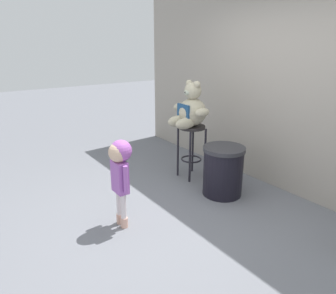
% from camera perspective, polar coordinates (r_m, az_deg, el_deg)
% --- Properties ---
extents(ground_plane, '(24.00, 24.00, 0.00)m').
position_cam_1_polar(ground_plane, '(3.66, 1.10, -13.72)').
color(ground_plane, slate).
extents(building_wall, '(6.14, 0.30, 3.44)m').
position_cam_1_polar(building_wall, '(4.50, 21.79, 14.26)').
color(building_wall, '#A1988C').
rests_on(building_wall, ground_plane).
extents(bar_stool_with_teddy, '(0.38, 0.38, 0.79)m').
position_cam_1_polar(bar_stool_with_teddy, '(4.66, 4.29, 1.10)').
color(bar_stool_with_teddy, black).
rests_on(bar_stool_with_teddy, ground_plane).
extents(teddy_bear, '(0.62, 0.56, 0.65)m').
position_cam_1_polar(teddy_bear, '(4.52, 4.11, 6.70)').
color(teddy_bear, '#B3AA8E').
rests_on(teddy_bear, bar_stool_with_teddy).
extents(child_walking, '(0.31, 0.25, 0.99)m').
position_cam_1_polar(child_walking, '(3.36, -8.65, -3.24)').
color(child_walking, '#D8A390').
rests_on(child_walking, ground_plane).
extents(trash_bin, '(0.55, 0.55, 0.66)m').
position_cam_1_polar(trash_bin, '(4.23, 9.90, -4.24)').
color(trash_bin, black).
rests_on(trash_bin, ground_plane).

